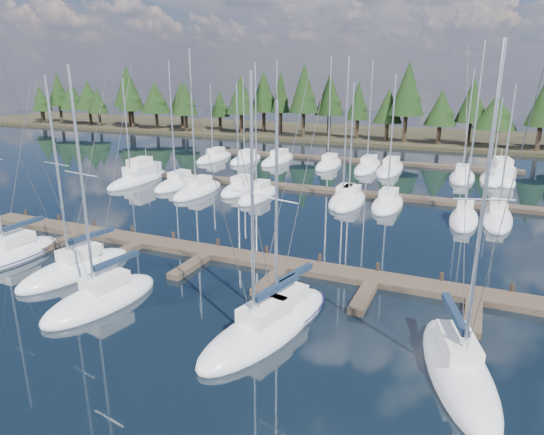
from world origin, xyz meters
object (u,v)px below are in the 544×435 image
at_px(motor_yacht_left, 143,176).
at_px(motor_yacht_right, 500,176).
at_px(front_sailboat_1, 11,254).
at_px(front_sailboat_2, 77,269).
at_px(main_dock, 207,255).
at_px(front_sailboat_5, 260,332).
at_px(front_sailboat_4, 281,315).
at_px(front_sailboat_3, 102,299).
at_px(front_sailboat_6, 458,369).

xyz_separation_m(motor_yacht_left, motor_yacht_right, (40.78, 17.36, 0.01)).
height_order(front_sailboat_1, front_sailboat_2, front_sailboat_2).
xyz_separation_m(main_dock, front_sailboat_5, (8.13, -8.45, 0.08)).
bearing_deg(front_sailboat_1, front_sailboat_4, -1.79).
xyz_separation_m(front_sailboat_4, motor_yacht_right, (11.44, 43.37, 0.23)).
bearing_deg(front_sailboat_5, main_dock, 133.91).
bearing_deg(front_sailboat_3, front_sailboat_4, 12.55).
bearing_deg(front_sailboat_2, main_dock, 41.69).
bearing_deg(front_sailboat_3, motor_yacht_right, 64.52).
bearing_deg(front_sailboat_2, front_sailboat_5, -9.93).
bearing_deg(front_sailboat_1, front_sailboat_3, -15.03).
distance_m(front_sailboat_1, front_sailboat_5, 21.23).
relative_size(main_dock, front_sailboat_6, 2.95).
distance_m(front_sailboat_5, front_sailboat_6, 9.44).
distance_m(main_dock, front_sailboat_3, 8.89).
xyz_separation_m(front_sailboat_1, front_sailboat_6, (30.47, -2.08, 0.02)).
bearing_deg(main_dock, motor_yacht_right, 61.76).
relative_size(front_sailboat_6, motor_yacht_left, 1.61).
relative_size(front_sailboat_4, front_sailboat_6, 0.84).
distance_m(main_dock, front_sailboat_4, 10.57).
distance_m(front_sailboat_2, front_sailboat_6, 24.21).
relative_size(front_sailboat_3, motor_yacht_left, 1.53).
bearing_deg(motor_yacht_right, front_sailboat_2, -121.69).
distance_m(front_sailboat_1, front_sailboat_4, 21.36).
relative_size(front_sailboat_5, motor_yacht_right, 1.41).
relative_size(front_sailboat_6, motor_yacht_right, 1.52).
xyz_separation_m(front_sailboat_1, front_sailboat_4, (21.35, -0.67, -0.00)).
bearing_deg(front_sailboat_3, motor_yacht_left, 123.90).
bearing_deg(motor_yacht_right, main_dock, -118.24).
relative_size(main_dock, front_sailboat_4, 3.53).
distance_m(front_sailboat_2, front_sailboat_5, 14.94).
xyz_separation_m(front_sailboat_2, front_sailboat_3, (4.69, -2.81, 0.00)).
bearing_deg(main_dock, motor_yacht_left, 136.82).
height_order(front_sailboat_4, front_sailboat_6, front_sailboat_6).
height_order(main_dock, motor_yacht_left, motor_yacht_left).
xyz_separation_m(front_sailboat_1, motor_yacht_left, (-7.99, 25.34, 0.22)).
relative_size(motor_yacht_left, motor_yacht_right, 0.95).
bearing_deg(front_sailboat_2, front_sailboat_1, 178.66).
height_order(front_sailboat_3, front_sailboat_4, front_sailboat_3).
distance_m(front_sailboat_3, motor_yacht_right, 50.59).
distance_m(front_sailboat_4, motor_yacht_right, 44.85).
bearing_deg(motor_yacht_left, front_sailboat_4, -41.56).
bearing_deg(main_dock, front_sailboat_6, -23.98).
relative_size(main_dock, front_sailboat_3, 3.12).
bearing_deg(front_sailboat_2, front_sailboat_4, -1.98).
relative_size(front_sailboat_1, front_sailboat_3, 0.95).
bearing_deg(front_sailboat_4, front_sailboat_3, -167.45).
height_order(main_dock, front_sailboat_5, front_sailboat_5).
distance_m(front_sailboat_1, front_sailboat_3, 11.42).
xyz_separation_m(front_sailboat_2, front_sailboat_6, (24.13, -1.94, 0.01)).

